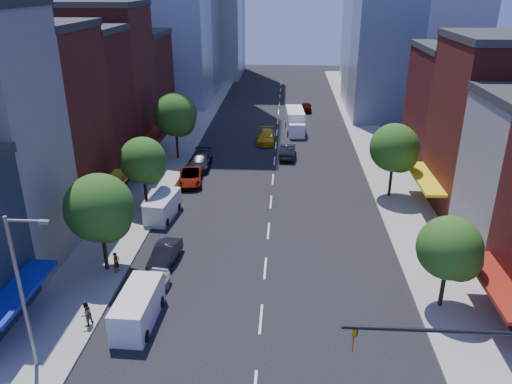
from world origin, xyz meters
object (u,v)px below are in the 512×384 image
box_truck (295,122)px  pedestrian_far (86,314)px  parked_car_front (149,288)px  pedestrian_near (116,262)px  parked_car_second (165,255)px  parked_car_third (190,177)px  traffic_car_far (306,107)px  cargo_van_far (162,207)px  traffic_car_oncoming (287,151)px  parked_car_rear (200,161)px  cargo_van_near (137,309)px  taxi (266,137)px

box_truck → pedestrian_far: bearing=-110.1°
parked_car_front → pedestrian_near: size_ratio=2.82×
parked_car_second → parked_car_third: bearing=99.2°
parked_car_second → traffic_car_far: size_ratio=1.03×
parked_car_second → pedestrian_far: bearing=-105.8°
parked_car_second → cargo_van_far: cargo_van_far is taller
traffic_car_far → pedestrian_far: size_ratio=2.63×
parked_car_third → traffic_car_oncoming: 13.58m
cargo_van_far → traffic_car_oncoming: 20.58m
parked_car_third → parked_car_front: bearing=-94.8°
parked_car_second → parked_car_third: same height
parked_car_rear → cargo_van_far: size_ratio=1.12×
parked_car_rear → box_truck: 18.91m
traffic_car_oncoming → parked_car_third: bearing=45.1°
cargo_van_near → box_truck: bearing=78.7°
traffic_car_oncoming → box_truck: size_ratio=0.64×
parked_car_rear → traffic_car_far: bearing=65.0°
traffic_car_far → pedestrian_near: 52.49m
traffic_car_oncoming → pedestrian_near: bearing=68.4°
pedestrian_near → taxi: bearing=7.3°
cargo_van_near → parked_car_third: bearing=94.2°
parked_car_rear → pedestrian_far: size_ratio=3.48×
parked_car_second → cargo_van_far: (-2.01, 7.69, 0.29)m
pedestrian_near → parked_car_rear: bearing=17.4°
parked_car_front → traffic_car_far: size_ratio=1.02×
traffic_car_far → pedestrian_near: pedestrian_near is taller
parked_car_front → cargo_van_far: bearing=106.4°
parked_car_third → box_truck: bearing=53.7°
parked_car_second → box_truck: box_truck is taller
parked_car_third → traffic_car_oncoming: (10.05, 9.13, 0.10)m
taxi → traffic_car_oncoming: bearing=-64.4°
parked_car_rear → cargo_van_far: bearing=-95.7°
parked_car_rear → pedestrian_near: bearing=-96.3°
traffic_car_oncoming → traffic_car_far: (2.97, 23.56, -0.10)m
traffic_car_oncoming → pedestrian_far: size_ratio=3.11×
cargo_van_far → pedestrian_far: (-0.99, -15.41, -0.06)m
parked_car_second → taxi: taxi is taller
parked_car_third → traffic_car_far: bearing=60.5°
parked_car_second → pedestrian_near: bearing=-147.0°
pedestrian_near → pedestrian_far: size_ratio=0.96×
box_truck → parked_car_front: bearing=-107.5°
parked_car_front → cargo_van_far: (-2.01, 12.18, 0.27)m
cargo_van_far → pedestrian_far: bearing=-87.2°
parked_car_rear → cargo_van_near: (0.79, -27.99, 0.25)m
parked_car_third → box_truck: 23.17m
parked_car_front → pedestrian_near: (-3.14, 2.86, 0.18)m
taxi → traffic_car_oncoming: traffic_car_oncoming is taller
parked_car_second → cargo_van_near: (-0.00, -7.21, 0.34)m
parked_car_rear → traffic_car_oncoming: traffic_car_oncoming is taller
cargo_van_far → pedestrian_far: cargo_van_far is taller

